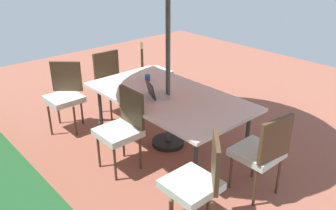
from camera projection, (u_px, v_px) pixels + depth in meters
The scene contains 10 objects.
ground_plane at pixel (168, 145), 4.85m from camera, with size 10.00×10.00×0.02m, color #935442.
dining_table at pixel (168, 98), 4.55m from camera, with size 2.21×1.22×0.74m.
chair_southeast at pixel (151, 70), 6.02m from camera, with size 0.58×0.58×0.98m.
chair_west at pixel (262, 150), 3.66m from camera, with size 0.49×0.48×0.98m.
chair_northeast at pixel (65, 93), 5.07m from camera, with size 0.59×0.59×0.98m.
chair_east at pixel (112, 80), 5.56m from camera, with size 0.47×0.46×0.98m.
chair_north at pixel (122, 126), 4.14m from camera, with size 0.46×0.46×0.98m.
chair_northwest at pixel (198, 180), 3.20m from camera, with size 0.59×0.59×0.98m.
laptop at pixel (156, 93), 4.45m from camera, with size 0.39×0.35×0.21m.
cup at pixel (148, 78), 4.99m from camera, with size 0.08×0.08×0.08m, color #334C99.
Camera 1 is at (-3.12, 2.78, 2.50)m, focal length 37.56 mm.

